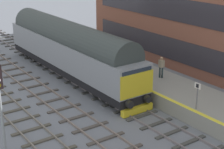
{
  "coord_description": "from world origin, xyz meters",
  "views": [
    {
      "loc": [
        -13.83,
        -20.88,
        10.43
      ],
      "look_at": [
        0.2,
        -1.12,
        1.79
      ],
      "focal_mm": 58.0,
      "sensor_mm": 36.0,
      "label": 1
    }
  ],
  "objects": [
    {
      "name": "track_main",
      "position": [
        0.0,
        -0.0,
        0.05
      ],
      "size": [
        2.5,
        60.0,
        0.15
      ],
      "color": "slate",
      "rests_on": "ground"
    },
    {
      "name": "waiting_passenger",
      "position": [
        4.09,
        -2.04,
        1.99
      ],
      "size": [
        0.45,
        0.47,
        1.64
      ],
      "rotation": [
        0.0,
        0.0,
        2.02
      ],
      "color": "#243335",
      "rests_on": "station_platform"
    },
    {
      "name": "ground_plane",
      "position": [
        0.0,
        0.0,
        0.0
      ],
      "size": [
        140.0,
        140.0,
        0.0
      ],
      "primitive_type": "plane",
      "color": "slate",
      "rests_on": "ground"
    },
    {
      "name": "track_adjacent_west",
      "position": [
        -3.57,
        0.0,
        0.06
      ],
      "size": [
        2.5,
        60.0,
        0.15
      ],
      "color": "gray",
      "rests_on": "ground"
    },
    {
      "name": "signal_post_mid",
      "position": [
        -8.7,
        -3.8,
        3.18
      ],
      "size": [
        0.44,
        0.22,
        4.89
      ],
      "color": "gray",
      "rests_on": "ground"
    },
    {
      "name": "platform_number_sign",
      "position": [
        2.03,
        -7.43,
        2.15
      ],
      "size": [
        0.1,
        0.44,
        1.7
      ],
      "color": "slate",
      "rests_on": "station_platform"
    },
    {
      "name": "diesel_locomotive",
      "position": [
        0.0,
        4.8,
        2.48
      ],
      "size": [
        2.74,
        18.37,
        4.68
      ],
      "color": "black",
      "rests_on": "ground"
    },
    {
      "name": "station_platform",
      "position": [
        3.6,
        0.0,
        0.5
      ],
      "size": [
        4.0,
        44.0,
        1.01
      ],
      "color": "gray",
      "rests_on": "ground"
    },
    {
      "name": "track_adjacent_far_west",
      "position": [
        -6.61,
        0.0,
        0.06
      ],
      "size": [
        2.5,
        60.0,
        0.15
      ],
      "color": "slate",
      "rests_on": "ground"
    }
  ]
}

